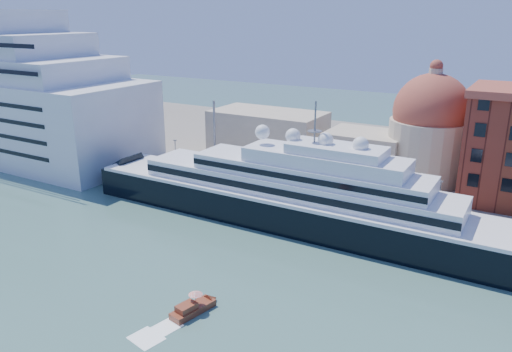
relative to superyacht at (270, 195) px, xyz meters
The scene contains 9 objects.
ground 23.51m from the superyacht, 89.63° to the right, with size 400.00×400.00×0.00m, color #345A53.
quay 11.59m from the superyacht, 89.23° to the left, with size 180.00×10.00×2.50m, color gray.
land 52.15m from the superyacht, 89.84° to the left, with size 260.00×72.00×2.00m, color slate.
quay_fence 6.75m from the superyacht, 88.69° to the left, with size 180.00×0.10×1.20m, color slate.
superyacht is the anchor object (origin of this frame).
service_barge 51.87m from the superyacht, behind, with size 14.17×8.53×3.02m.
water_taxi 35.24m from the superyacht, 78.81° to the right, with size 3.56×6.95×3.15m.
church 35.84m from the superyacht, 79.34° to the left, with size 66.00×18.00×25.50m.
lamp_posts 16.35m from the superyacht, 143.48° to the left, with size 120.80×2.40×18.00m.
Camera 1 is at (43.76, -57.75, 38.72)m, focal length 35.00 mm.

